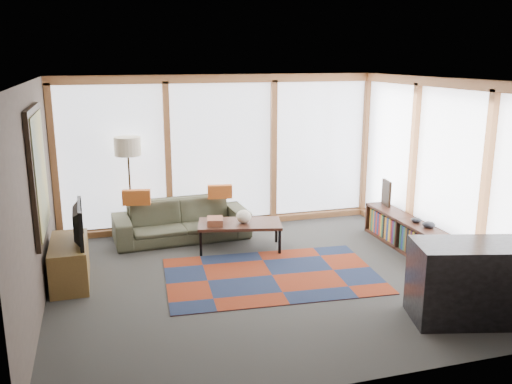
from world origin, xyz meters
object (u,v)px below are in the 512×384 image
object	(u,v)px
bookshelf	(405,233)
television	(73,224)
bar_counter	(477,282)
tv_console	(70,262)
sofa	(182,220)
coffee_table	(240,236)
floor_lamp	(130,189)

from	to	relation	value
bookshelf	television	xyz separation A→B (m)	(-4.81, 0.07, 0.56)
bar_counter	tv_console	bearing A→B (deg)	166.33
sofa	coffee_table	world-z (taller)	sofa
floor_lamp	tv_console	xyz separation A→B (m)	(-0.90, -1.58, -0.56)
coffee_table	television	bearing A→B (deg)	-164.77
bookshelf	bar_counter	world-z (taller)	bar_counter
floor_lamp	bar_counter	xyz separation A→B (m)	(3.50, -3.95, -0.38)
bookshelf	television	distance (m)	4.85
sofa	coffee_table	xyz separation A→B (m)	(0.78, -0.72, -0.10)
coffee_table	bookshelf	bearing A→B (deg)	-16.24
floor_lamp	bar_counter	world-z (taller)	floor_lamp
bookshelf	television	bearing A→B (deg)	179.20
coffee_table	tv_console	size ratio (longest dim) A/B	1.13
bookshelf	bar_counter	bearing A→B (deg)	-102.39
floor_lamp	bookshelf	world-z (taller)	floor_lamp
tv_console	television	size ratio (longest dim) A/B	1.26
tv_console	bar_counter	xyz separation A→B (m)	(4.40, -2.37, 0.17)
floor_lamp	bookshelf	size ratio (longest dim) A/B	0.85
floor_lamp	bar_counter	bearing A→B (deg)	-48.42
coffee_table	bookshelf	xyz separation A→B (m)	(2.45, -0.71, 0.03)
coffee_table	bar_counter	xyz separation A→B (m)	(1.95, -2.98, 0.24)
sofa	television	size ratio (longest dim) A/B	2.43
coffee_table	tv_console	distance (m)	2.53
floor_lamp	tv_console	bearing A→B (deg)	-119.68
floor_lamp	television	xyz separation A→B (m)	(-0.82, -1.61, -0.03)
sofa	bar_counter	xyz separation A→B (m)	(2.73, -3.70, 0.13)
coffee_table	television	world-z (taller)	television
television	floor_lamp	bearing A→B (deg)	-28.30
sofa	bookshelf	world-z (taller)	sofa
sofa	floor_lamp	world-z (taller)	floor_lamp
sofa	bookshelf	bearing A→B (deg)	-27.11
sofa	television	bearing A→B (deg)	-142.46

